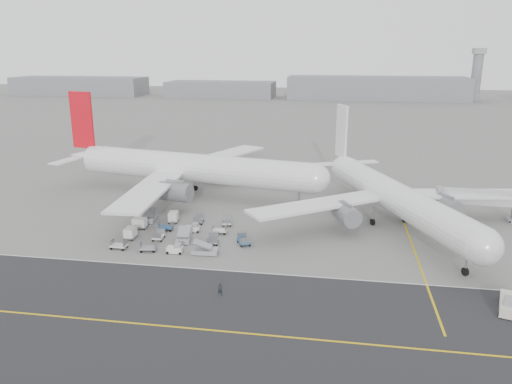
% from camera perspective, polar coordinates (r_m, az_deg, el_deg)
% --- Properties ---
extents(ground, '(700.00, 700.00, 0.00)m').
position_cam_1_polar(ground, '(75.56, -4.60, -8.16)').
color(ground, gray).
rests_on(ground, ground).
extents(taxiway, '(220.00, 59.00, 0.03)m').
position_cam_1_polar(taxiway, '(59.03, -3.98, -15.58)').
color(taxiway, '#2A2A2D').
rests_on(taxiway, ground).
extents(horizon_buildings, '(520.00, 28.00, 28.00)m').
position_cam_1_polar(horizon_buildings, '(328.51, 11.73, 10.35)').
color(horizon_buildings, gray).
rests_on(horizon_buildings, ground).
extents(control_tower, '(7.00, 7.00, 31.25)m').
position_cam_1_polar(control_tower, '(342.32, 23.91, 12.29)').
color(control_tower, gray).
rests_on(control_tower, ground).
extents(airliner_a, '(62.11, 60.88, 21.63)m').
position_cam_1_polar(airliner_a, '(108.94, -7.76, 2.81)').
color(airliner_a, white).
rests_on(airliner_a, ground).
extents(airliner_b, '(51.49, 52.62, 19.15)m').
position_cam_1_polar(airliner_b, '(93.10, 15.24, -0.36)').
color(airliner_b, white).
rests_on(airliner_b, ground).
extents(pushback_tug, '(4.23, 7.50, 2.12)m').
position_cam_1_polar(pushback_tug, '(69.80, 27.21, -11.37)').
color(pushback_tug, beige).
rests_on(pushback_tug, ground).
extents(jet_bridge, '(15.51, 3.53, 5.83)m').
position_cam_1_polar(jet_bridge, '(101.56, 24.17, -0.72)').
color(jet_bridge, gray).
rests_on(jet_bridge, ground).
extents(gse_cluster, '(23.46, 22.70, 2.01)m').
position_cam_1_polar(gse_cluster, '(87.03, -9.17, -4.97)').
color(gse_cluster, gray).
rests_on(gse_cluster, ground).
extents(stray_dolly, '(2.69, 3.16, 1.67)m').
position_cam_1_polar(stray_dolly, '(82.35, -1.40, -6.00)').
color(stray_dolly, silver).
rests_on(stray_dolly, ground).
extents(ground_crew_a, '(0.69, 0.52, 1.74)m').
position_cam_1_polar(ground_crew_a, '(66.16, -4.13, -11.01)').
color(ground_crew_a, black).
rests_on(ground_crew_a, ground).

